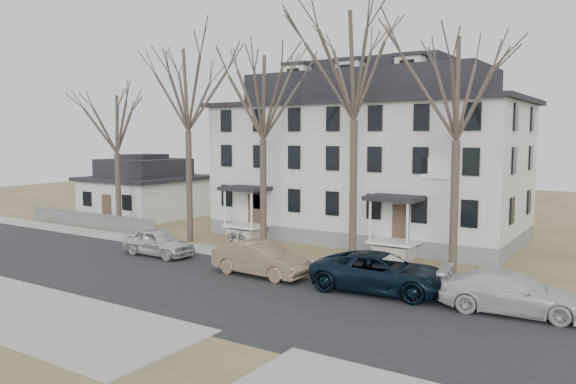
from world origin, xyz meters
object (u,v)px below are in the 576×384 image
Objects in this scene: tree_mid_right at (458,81)px; bicycle_left at (236,237)px; car_tan at (261,260)px; car_navy at (381,273)px; tree_center at (355,58)px; car_silver at (158,243)px; boarding_house at (367,159)px; car_white at (512,294)px; small_house at (145,191)px; tree_bungalow at (116,120)px; tree_far_left at (187,83)px; tree_mid_left at (263,91)px.

tree_mid_right is 7.72× the size of bicycle_left.
car_tan is at bearing -125.03° from bicycle_left.
car_tan is at bearing 89.93° from car_navy.
bicycle_left is at bearing 61.10° from car_navy.
car_silver is at bearing -156.41° from tree_center.
tree_mid_right is at bearing -55.98° from car_tan.
boarding_house reaches higher than bicycle_left.
small_house is at bearing 65.10° from car_white.
bicycle_left is at bearing -20.08° from small_house.
car_silver is at bearing 83.59° from car_white.
tree_center is 15.24m from car_silver.
tree_mid_right reaches higher than tree_bungalow.
tree_center is 1.36× the size of tree_bungalow.
car_tan is 8.87m from bicycle_left.
tree_far_left reaches higher than boarding_house.
car_white is (11.71, 0.61, -0.04)m from car_tan.
tree_mid_right reaches higher than car_navy.
tree_center is at bearing -69.80° from boarding_house.
tree_bungalow reaches higher than car_navy.
tree_far_left is 8.31× the size of bicycle_left.
small_house reaches higher than car_navy.
tree_bungalow is 12.67m from bicycle_left.
tree_mid_right is 2.49× the size of car_tan.
car_white is at bearing -16.24° from tree_mid_left.
tree_far_left is 2.48× the size of car_white.
tree_mid_left is at bearing 0.00° from tree_far_left.
car_tan is at bearing -116.89° from tree_center.
car_navy is (15.66, -4.46, -9.48)m from tree_far_left.
tree_far_left is at bearing 20.93° from car_silver.
tree_mid_left reaches higher than boarding_house.
car_tan is at bearing -27.99° from tree_far_left.
tree_mid_left is 1.00× the size of tree_mid_right.
boarding_house is at bearing 4.01° from car_tan.
tree_bungalow is 24.21m from car_navy.
tree_center is 3.19× the size of car_silver.
tree_bungalow is at bearing 73.60° from car_navy.
tree_bungalow is at bearing -57.16° from small_house.
car_tan is (-8.05, -5.02, -8.76)m from tree_mid_right.
car_navy is at bearing -105.19° from bicycle_left.
tree_mid_right reaches higher than boarding_house.
tree_far_left is 6.05m from tree_mid_left.
tree_mid_right is 2.77× the size of car_silver.
tree_bungalow is at bearing 62.81° from car_silver.
bicycle_left is (3.02, 1.07, -9.91)m from tree_far_left.
small_house is 9.43m from tree_bungalow.
tree_mid_left is 0.87× the size of tree_center.
car_white is at bearing -45.95° from boarding_house.
tree_mid_left reaches higher than bicycle_left.
tree_mid_left is at bearing 180.00° from tree_mid_right.
tree_center is at bearing 0.00° from tree_bungalow.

